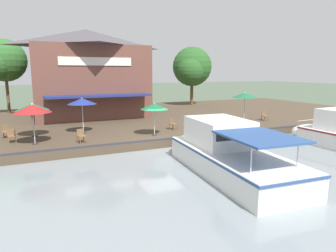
{
  "coord_description": "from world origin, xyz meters",
  "views": [
    {
      "loc": [
        17.14,
        -7.2,
        4.91
      ],
      "look_at": [
        -1.0,
        0.99,
        1.3
      ],
      "focal_mm": 32.0,
      "sensor_mm": 36.0,
      "label": 1
    }
  ],
  "objects_px": {
    "patio_umbrella_mid_patio_left": "(32,109)",
    "patio_umbrella_by_entrance": "(32,107)",
    "cafe_chair_under_first_umbrella": "(12,135)",
    "patio_umbrella_near_quay_edge": "(154,106)",
    "tree_downstream_bank": "(3,61)",
    "patio_umbrella_back_row": "(245,95)",
    "waterfront_restaurant": "(88,72)",
    "cafe_chair_facing_river": "(173,123)",
    "cafe_chair_far_corner_seat": "(6,131)",
    "patio_umbrella_far_corner": "(82,101)",
    "cafe_chair_mid_patio": "(81,135)",
    "motorboat_fourth_along": "(222,152)",
    "tree_behind_restaurant": "(192,68)",
    "cafe_chair_beside_entrance": "(264,115)"
  },
  "relations": [
    {
      "from": "waterfront_restaurant",
      "to": "tree_downstream_bank",
      "type": "bearing_deg",
      "value": -120.21
    },
    {
      "from": "cafe_chair_beside_entrance",
      "to": "tree_downstream_bank",
      "type": "relative_size",
      "value": 0.11
    },
    {
      "from": "patio_umbrella_mid_patio_left",
      "to": "cafe_chair_mid_patio",
      "type": "xyz_separation_m",
      "value": [
        0.77,
        2.62,
        -1.69
      ]
    },
    {
      "from": "tree_behind_restaurant",
      "to": "patio_umbrella_back_row",
      "type": "bearing_deg",
      "value": -9.12
    },
    {
      "from": "cafe_chair_mid_patio",
      "to": "patio_umbrella_near_quay_edge",
      "type": "bearing_deg",
      "value": 92.58
    },
    {
      "from": "patio_umbrella_mid_patio_left",
      "to": "cafe_chair_far_corner_seat",
      "type": "height_order",
      "value": "patio_umbrella_mid_patio_left"
    },
    {
      "from": "cafe_chair_far_corner_seat",
      "to": "cafe_chair_under_first_umbrella",
      "type": "xyz_separation_m",
      "value": [
        1.69,
        0.43,
        0.0
      ]
    },
    {
      "from": "patio_umbrella_by_entrance",
      "to": "motorboat_fourth_along",
      "type": "xyz_separation_m",
      "value": [
        9.65,
        8.57,
        -1.65
      ]
    },
    {
      "from": "patio_umbrella_by_entrance",
      "to": "tree_behind_restaurant",
      "type": "distance_m",
      "value": 23.2
    },
    {
      "from": "cafe_chair_far_corner_seat",
      "to": "cafe_chair_beside_entrance",
      "type": "xyz_separation_m",
      "value": [
        1.36,
        20.63,
        0.0
      ]
    },
    {
      "from": "cafe_chair_facing_river",
      "to": "patio_umbrella_far_corner",
      "type": "bearing_deg",
      "value": -102.16
    },
    {
      "from": "cafe_chair_mid_patio",
      "to": "motorboat_fourth_along",
      "type": "distance_m",
      "value": 8.77
    },
    {
      "from": "cafe_chair_facing_river",
      "to": "patio_umbrella_mid_patio_left",
      "type": "bearing_deg",
      "value": -84.99
    },
    {
      "from": "cafe_chair_under_first_umbrella",
      "to": "patio_umbrella_near_quay_edge",
      "type": "bearing_deg",
      "value": 80.25
    },
    {
      "from": "patio_umbrella_by_entrance",
      "to": "cafe_chair_under_first_umbrella",
      "type": "bearing_deg",
      "value": -41.11
    },
    {
      "from": "tree_behind_restaurant",
      "to": "patio_umbrella_by_entrance",
      "type": "bearing_deg",
      "value": -56.04
    },
    {
      "from": "patio_umbrella_mid_patio_left",
      "to": "cafe_chair_beside_entrance",
      "type": "relative_size",
      "value": 2.89
    },
    {
      "from": "patio_umbrella_by_entrance",
      "to": "motorboat_fourth_along",
      "type": "height_order",
      "value": "patio_umbrella_by_entrance"
    },
    {
      "from": "patio_umbrella_back_row",
      "to": "patio_umbrella_by_entrance",
      "type": "relative_size",
      "value": 1.13
    },
    {
      "from": "patio_umbrella_by_entrance",
      "to": "cafe_chair_under_first_umbrella",
      "type": "relative_size",
      "value": 2.68
    },
    {
      "from": "tree_behind_restaurant",
      "to": "patio_umbrella_mid_patio_left",
      "type": "bearing_deg",
      "value": -51.3
    },
    {
      "from": "patio_umbrella_mid_patio_left",
      "to": "cafe_chair_facing_river",
      "type": "distance_m",
      "value": 9.78
    },
    {
      "from": "waterfront_restaurant",
      "to": "cafe_chair_facing_river",
      "type": "bearing_deg",
      "value": 22.23
    },
    {
      "from": "cafe_chair_facing_river",
      "to": "tree_downstream_bank",
      "type": "relative_size",
      "value": 0.11
    },
    {
      "from": "cafe_chair_facing_river",
      "to": "tree_downstream_bank",
      "type": "height_order",
      "value": "tree_downstream_bank"
    },
    {
      "from": "patio_umbrella_far_corner",
      "to": "patio_umbrella_by_entrance",
      "type": "bearing_deg",
      "value": -93.95
    },
    {
      "from": "cafe_chair_far_corner_seat",
      "to": "patio_umbrella_back_row",
      "type": "bearing_deg",
      "value": 86.77
    },
    {
      "from": "patio_umbrella_back_row",
      "to": "tree_behind_restaurant",
      "type": "xyz_separation_m",
      "value": [
        -13.7,
        2.2,
        2.53
      ]
    },
    {
      "from": "patio_umbrella_mid_patio_left",
      "to": "tree_downstream_bank",
      "type": "relative_size",
      "value": 0.32
    },
    {
      "from": "patio_umbrella_mid_patio_left",
      "to": "patio_umbrella_by_entrance",
      "type": "xyz_separation_m",
      "value": [
        -2.44,
        0.0,
        -0.16
      ]
    },
    {
      "from": "waterfront_restaurant",
      "to": "patio_umbrella_far_corner",
      "type": "relative_size",
      "value": 4.28
    },
    {
      "from": "cafe_chair_far_corner_seat",
      "to": "patio_umbrella_by_entrance",
      "type": "bearing_deg",
      "value": 82.9
    },
    {
      "from": "waterfront_restaurant",
      "to": "patio_umbrella_far_corner",
      "type": "distance_m",
      "value": 9.66
    },
    {
      "from": "tree_downstream_bank",
      "to": "cafe_chair_far_corner_seat",
      "type": "bearing_deg",
      "value": 3.25
    },
    {
      "from": "waterfront_restaurant",
      "to": "patio_umbrella_near_quay_edge",
      "type": "relative_size",
      "value": 4.85
    },
    {
      "from": "patio_umbrella_mid_patio_left",
      "to": "cafe_chair_far_corner_seat",
      "type": "xyz_separation_m",
      "value": [
        -2.65,
        -1.72,
        -1.69
      ]
    },
    {
      "from": "patio_umbrella_back_row",
      "to": "patio_umbrella_far_corner",
      "type": "relative_size",
      "value": 1.01
    },
    {
      "from": "patio_umbrella_back_row",
      "to": "patio_umbrella_mid_patio_left",
      "type": "height_order",
      "value": "patio_umbrella_back_row"
    },
    {
      "from": "patio_umbrella_far_corner",
      "to": "cafe_chair_far_corner_seat",
      "type": "xyz_separation_m",
      "value": [
        -0.43,
        -4.92,
        -1.8
      ]
    },
    {
      "from": "patio_umbrella_near_quay_edge",
      "to": "cafe_chair_facing_river",
      "type": "distance_m",
      "value": 2.89
    },
    {
      "from": "waterfront_restaurant",
      "to": "cafe_chair_under_first_umbrella",
      "type": "relative_size",
      "value": 12.77
    },
    {
      "from": "waterfront_restaurant",
      "to": "patio_umbrella_back_row",
      "type": "height_order",
      "value": "waterfront_restaurant"
    },
    {
      "from": "patio_umbrella_back_row",
      "to": "patio_umbrella_near_quay_edge",
      "type": "height_order",
      "value": "patio_umbrella_back_row"
    },
    {
      "from": "cafe_chair_under_first_umbrella",
      "to": "tree_behind_restaurant",
      "type": "xyz_separation_m",
      "value": [
        -14.33,
        20.38,
        4.37
      ]
    },
    {
      "from": "waterfront_restaurant",
      "to": "cafe_chair_facing_river",
      "type": "distance_m",
      "value": 12.07
    },
    {
      "from": "patio_umbrella_back_row",
      "to": "motorboat_fourth_along",
      "type": "height_order",
      "value": "patio_umbrella_back_row"
    },
    {
      "from": "motorboat_fourth_along",
      "to": "tree_downstream_bank",
      "type": "bearing_deg",
      "value": -154.51
    },
    {
      "from": "motorboat_fourth_along",
      "to": "tree_behind_restaurant",
      "type": "bearing_deg",
      "value": 154.94
    },
    {
      "from": "patio_umbrella_by_entrance",
      "to": "patio_umbrella_near_quay_edge",
      "type": "relative_size",
      "value": 1.02
    },
    {
      "from": "waterfront_restaurant",
      "to": "cafe_chair_far_corner_seat",
      "type": "xyz_separation_m",
      "value": [
        8.8,
        -6.97,
        -3.77
      ]
    }
  ]
}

